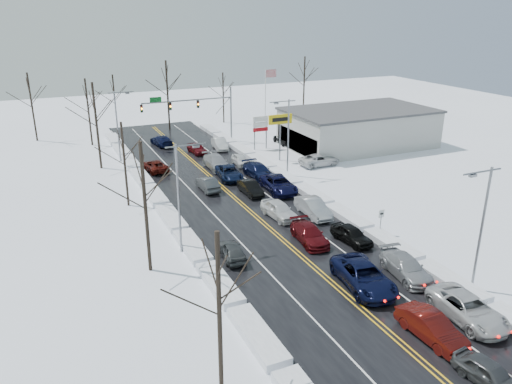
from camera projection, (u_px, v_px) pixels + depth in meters
name	position (u px, v px, depth m)	size (l,w,h in m)	color
ground	(257.00, 217.00, 47.25)	(160.00, 160.00, 0.00)	white
road_surface	(248.00, 210.00, 48.96)	(14.00, 84.00, 0.01)	black
snow_bank_left	(173.00, 222.00, 46.04)	(1.62, 72.00, 0.57)	white
snow_bank_right	(315.00, 198.00, 51.88)	(1.62, 72.00, 0.57)	white
traffic_signal_mast	(198.00, 107.00, 70.64)	(13.28, 0.39, 8.00)	slate
tires_plus_sign	(280.00, 122.00, 63.25)	(3.20, 0.34, 6.00)	slate
used_vehicles_sign	(260.00, 126.00, 68.97)	(2.20, 0.22, 4.65)	slate
speed_limit_sign	(381.00, 218.00, 42.99)	(0.55, 0.09, 2.35)	slate
flagpole	(266.00, 96.00, 76.71)	(1.87, 1.20, 10.00)	silver
dealership_building	(358.00, 127.00, 70.96)	(20.40, 12.40, 5.30)	#ACACA7
streetlight_se	(481.00, 220.00, 33.20)	(3.20, 0.25, 9.00)	slate
streetlight_ne	(287.00, 132.00, 57.16)	(3.20, 0.25, 9.00)	slate
streetlight_sw	(181.00, 190.00, 38.80)	(3.20, 0.25, 9.00)	slate
streetlight_nw	(118.00, 121.00, 62.77)	(3.20, 0.25, 9.00)	slate
tree_left_a	(218.00, 283.00, 23.73)	(3.60, 3.60, 9.00)	#2D231C
tree_left_b	(143.00, 183.00, 35.28)	(4.00, 4.00, 10.00)	#2D231C
tree_left_c	(123.00, 148.00, 48.01)	(3.40, 3.40, 8.50)	#2D231C
tree_left_d	(95.00, 109.00, 59.24)	(4.20, 4.20, 10.50)	#2D231C
tree_left_e	(87.00, 99.00, 69.91)	(3.80, 3.80, 9.50)	#2D231C
tree_far_a	(30.00, 94.00, 72.16)	(4.00, 4.00, 10.00)	#2D231C
tree_far_b	(114.00, 92.00, 77.87)	(3.60, 3.60, 9.00)	#2D231C
tree_far_c	(167.00, 82.00, 78.75)	(4.40, 4.40, 11.00)	#2D231C
tree_far_d	(223.00, 88.00, 84.48)	(3.40, 3.40, 8.50)	#2D231C
tree_far_e	(304.00, 74.00, 90.57)	(4.20, 4.20, 10.50)	#2D231C
queued_car_0	(487.00, 384.00, 26.25)	(1.58, 3.93, 1.34)	#3A3C3F
queued_car_1	(430.00, 338.00, 29.88)	(1.66, 4.75, 1.56)	#4B0D0A
queued_car_2	(363.00, 287.00, 35.42)	(2.84, 6.17, 1.71)	black
queued_car_3	(309.00, 242.00, 42.22)	(2.03, 5.00, 1.45)	#4B0A0E
queued_car_4	(279.00, 217.00, 47.14)	(1.88, 4.66, 1.59)	silver
queued_car_5	(250.00, 194.00, 53.09)	(1.49, 4.27, 1.41)	black
queued_car_6	(229.00, 179.00, 57.90)	(2.45, 5.30, 1.47)	black
queued_car_7	(217.00, 169.00, 61.56)	(2.26, 5.57, 1.62)	#9A9CA2
queued_car_8	(197.00, 153.00, 68.04)	(1.66, 4.13, 1.41)	#500A10
queued_car_10	(466.00, 319.00, 31.70)	(2.62, 5.68, 1.58)	#BBBBBD
queued_car_11	(405.00, 276.00, 36.82)	(2.10, 5.15, 1.50)	gray
queued_car_12	(351.00, 242.00, 42.16)	(1.70, 4.22, 1.44)	black
queued_car_13	(313.00, 215.00, 47.61)	(1.74, 4.98, 1.64)	#A2A4AA
queued_car_14	(279.00, 191.00, 53.89)	(2.70, 5.86, 1.63)	black
queued_car_15	(259.00, 177.00, 58.36)	(2.21, 5.43, 1.58)	black
queued_car_16	(241.00, 165.00, 62.94)	(1.59, 3.96, 1.35)	silver
queued_car_17	(220.00, 149.00, 70.14)	(1.60, 4.58, 1.51)	silver
oncoming_car_0	(208.00, 190.00, 54.28)	(1.52, 4.36, 1.44)	#3F4244
oncoming_car_1	(155.00, 171.00, 60.68)	(2.20, 4.78, 1.33)	#490F09
oncoming_car_2	(162.00, 145.00, 71.99)	(2.04, 5.02, 1.46)	black
oncoming_car_3	(232.00, 258.00, 39.42)	(1.62, 4.03, 1.37)	#3B3E40
parked_car_0	(319.00, 165.00, 62.77)	(2.42, 5.25, 1.46)	silver
parked_car_1	(324.00, 155.00, 67.21)	(2.17, 5.34, 1.55)	#383A3C
parked_car_2	(284.00, 144.00, 72.68)	(1.90, 4.72, 1.61)	black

